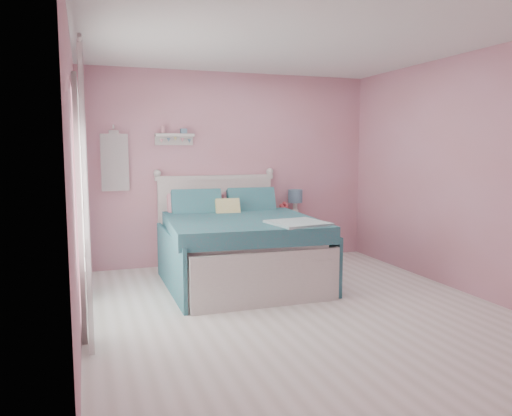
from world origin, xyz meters
TOP-DOWN VIEW (x-y plane):
  - floor at (0.00, 0.00)m, footprint 4.50×4.50m
  - room_shell at (0.00, 0.00)m, footprint 4.50×4.50m
  - bed at (-0.24, 1.20)m, footprint 1.76×2.15m
  - nightstand at (0.81, 2.03)m, footprint 0.41×0.41m
  - table_lamp at (0.91, 2.11)m, footprint 0.20×0.20m
  - vase at (0.72, 2.07)m, footprint 0.14×0.14m
  - teacup at (0.75, 1.92)m, footprint 0.12×0.12m
  - roses at (0.72, 2.07)m, footprint 0.14×0.11m
  - wall_shelf at (-0.79, 2.19)m, footprint 0.50×0.15m
  - hanging_dress at (-1.55, 2.18)m, footprint 0.34×0.03m
  - french_door at (-1.97, 0.40)m, footprint 0.04×1.32m
  - curtain_near at (-1.92, -0.34)m, footprint 0.04×0.40m
  - curtain_far at (-1.92, 1.14)m, footprint 0.04×0.40m

SIDE VIEW (x-z plane):
  - floor at x=0.00m, z-range 0.00..0.00m
  - nightstand at x=0.81m, z-range 0.00..0.59m
  - bed at x=-0.24m, z-range -0.20..1.02m
  - teacup at x=0.75m, z-range 0.59..0.67m
  - vase at x=0.72m, z-range 0.59..0.73m
  - roses at x=0.72m, z-range 0.71..0.83m
  - table_lamp at x=0.91m, z-range 0.67..1.08m
  - french_door at x=-1.97m, z-range -0.01..2.15m
  - curtain_near at x=-1.92m, z-range 0.02..2.34m
  - curtain_far at x=-1.92m, z-range 0.02..2.34m
  - hanging_dress at x=-1.55m, z-range 1.04..1.76m
  - room_shell at x=0.00m, z-range -0.67..3.83m
  - wall_shelf at x=-0.79m, z-range 1.61..1.86m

